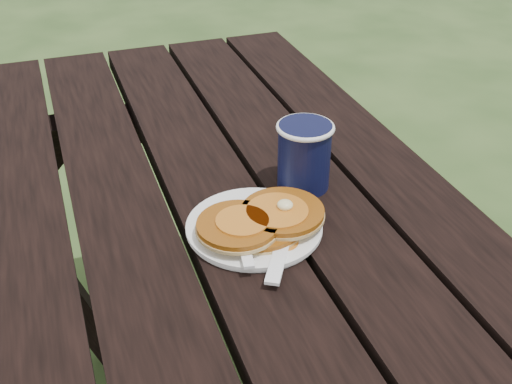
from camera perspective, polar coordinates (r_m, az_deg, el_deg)
name	(u,v)px	position (r m, az deg, el deg)	size (l,w,h in m)	color
plate	(254,228)	(0.95, -0.17, -3.18)	(0.20, 0.20, 0.01)	white
pancake_stack	(262,221)	(0.93, 0.53, -2.56)	(0.19, 0.13, 0.04)	#904D10
knife	(283,243)	(0.91, 2.43, -4.51)	(0.02, 0.18, 0.01)	white
fork	(244,243)	(0.89, -1.12, -4.54)	(0.03, 0.16, 0.01)	white
coffee_cup	(304,152)	(1.02, 4.31, 3.53)	(0.09, 0.09, 0.11)	black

